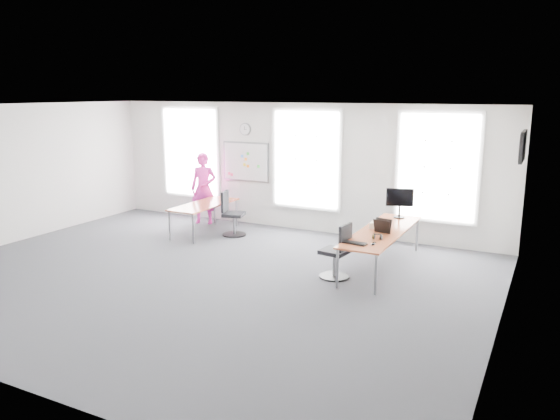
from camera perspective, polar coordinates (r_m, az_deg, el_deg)
The scene contains 23 objects.
floor at distance 9.94m, azimuth -8.47°, elevation -6.95°, with size 10.00×10.00×0.00m, color #2D2D32.
ceiling at distance 9.40m, azimuth -9.05°, elevation 10.59°, with size 10.00×10.00×0.00m, color white.
wall_back at distance 12.97m, azimuth 1.62°, elevation 4.51°, with size 10.00×10.00×0.00m, color silver.
wall_left at distance 13.09m, azimuth -26.86°, elevation 3.27°, with size 10.00×10.00×0.00m, color silver.
wall_right at distance 7.82m, azimuth 22.56°, elevation -1.63°, with size 10.00×10.00×0.00m, color silver.
window_left at distance 14.45m, azimuth -9.28°, elevation 5.96°, with size 1.60×0.06×2.20m, color silver.
window_mid at distance 12.79m, azimuth 2.79°, elevation 5.30°, with size 1.60×0.06×2.20m, color silver.
window_right at distance 11.89m, azimuth 16.12°, elevation 4.30°, with size 1.60×0.06×2.20m, color silver.
desk_right at distance 10.35m, azimuth 10.62°, elevation -2.37°, with size 0.79×2.96×0.72m.
desk_left at distance 12.80m, azimuth -7.92°, elevation 0.38°, with size 0.76×1.91×0.70m.
chair_right at distance 9.72m, azimuth 6.04°, elevation -4.62°, with size 0.53×0.53×1.00m.
chair_left at distance 12.58m, azimuth -5.10°, elevation -0.63°, with size 0.57×0.57×1.03m.
person at distance 13.74m, azimuth -7.98°, elevation 2.25°, with size 0.65×0.42×1.77m, color #F12DAA.
whiteboard at distance 13.56m, azimuth -3.61°, elevation 5.05°, with size 1.20×0.03×0.90m, color white.
wall_clock at distance 13.49m, azimuth -3.65°, elevation 8.42°, with size 0.30×0.30×0.04m, color gray.
tv at distance 10.66m, azimuth 24.05°, elevation 6.10°, with size 0.06×0.90×0.55m, color black.
keyboard at distance 9.37m, azimuth 7.81°, elevation -3.45°, with size 0.42×0.15×0.02m, color black.
mouse at distance 9.32m, azimuth 9.72°, elevation -3.54°, with size 0.06×0.10×0.04m, color black.
lens_cap at distance 9.49m, azimuth 9.85°, elevation -3.36°, with size 0.06×0.06×0.01m, color black.
headphones at distance 9.70m, azimuth 10.11°, elevation -2.77°, with size 0.17×0.09×0.10m.
laptop_sleeve at distance 10.13m, azimuth 10.66°, elevation -1.66°, with size 0.33×0.23×0.26m.
paper_stack at distance 10.48m, azimuth 10.36°, elevation -1.59°, with size 0.33×0.25×0.11m, color #F4E6C6.
monitor at distance 11.37m, azimuth 12.40°, elevation 1.01°, with size 0.53×0.23×0.61m.
Camera 1 is at (5.52, -7.60, 3.25)m, focal length 35.00 mm.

